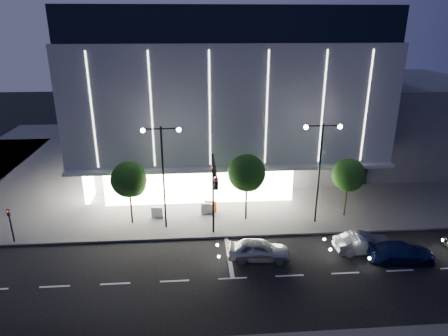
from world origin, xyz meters
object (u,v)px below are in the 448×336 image
object	(u,v)px
traffic_mast	(214,185)
car_third	(401,252)
tree_right	(349,177)
car_lead	(258,250)
barrier_b	(157,212)
barrier_c	(211,206)
tree_left	(129,181)
car_second	(364,243)
street_lamp_east	(320,159)
street_lamp_west	(163,163)
barrier_d	(207,208)
ped_signal_far	(10,222)
tree_mid	(247,175)

from	to	relation	value
traffic_mast	car_third	size ratio (longest dim) A/B	1.44
tree_right	car_lead	world-z (taller)	tree_right
barrier_b	barrier_c	world-z (taller)	same
tree_left	car_second	world-z (taller)	tree_left
street_lamp_east	tree_right	distance (m)	3.81
tree_right	street_lamp_west	bearing A→B (deg)	-176.36
street_lamp_east	barrier_d	bearing A→B (deg)	166.36
barrier_c	car_third	bearing A→B (deg)	-17.43
car_third	barrier_c	world-z (taller)	car_third
traffic_mast	car_second	distance (m)	12.32
tree_left	barrier_b	bearing A→B (deg)	21.76
tree_left	traffic_mast	bearing A→B (deg)	-27.84
traffic_mast	street_lamp_east	bearing A→B (deg)	16.48
tree_left	tree_right	distance (m)	19.00
barrier_b	tree_left	bearing A→B (deg)	-144.30
tree_right	car_third	bearing A→B (deg)	-77.64
ped_signal_far	street_lamp_west	bearing A→B (deg)	7.13
tree_left	barrier_c	xyz separation A→B (m)	(6.92, 1.72, -3.38)
car_second	barrier_b	xyz separation A→B (m)	(-16.21, 6.76, -0.10)
traffic_mast	tree_left	xyz separation A→B (m)	(-6.97, 3.68, -0.99)
car_lead	car_third	world-z (taller)	car_lead
tree_left	car_third	size ratio (longest dim) A/B	1.17
tree_mid	barrier_c	distance (m)	5.10
barrier_c	car_lead	bearing A→B (deg)	-52.26
tree_right	tree_left	bearing A→B (deg)	180.00
car_third	barrier_d	world-z (taller)	car_third
barrier_d	tree_left	bearing A→B (deg)	-158.52
tree_mid	car_lead	xyz separation A→B (m)	(0.11, -6.25, -3.55)
barrier_b	barrier_c	distance (m)	4.90
barrier_c	ped_signal_far	bearing A→B (deg)	-149.18
tree_mid	barrier_b	bearing A→B (deg)	173.94
tree_left	barrier_c	world-z (taller)	tree_left
ped_signal_far	car_lead	distance (m)	19.53
traffic_mast	barrier_c	world-z (taller)	traffic_mast
car_lead	tree_right	bearing A→B (deg)	-48.89
tree_mid	car_second	distance (m)	10.82
ped_signal_far	car_third	size ratio (longest dim) A/B	0.61
barrier_b	barrier_c	size ratio (longest dim) A/B	1.00
traffic_mast	car_third	distance (m)	14.74
car_lead	barrier_d	xyz separation A→B (m)	(-3.53, 7.51, -0.14)
ped_signal_far	tree_right	xyz separation A→B (m)	(28.03, 2.52, 2.00)
barrier_b	tree_right	bearing A→B (deg)	11.10
tree_right	barrier_c	xyz separation A→B (m)	(-12.08, 1.72, -3.23)
traffic_mast	tree_left	distance (m)	7.95
tree_right	car_second	xyz separation A→B (m)	(-0.69, -5.93, -3.14)
traffic_mast	barrier_c	bearing A→B (deg)	90.57
street_lamp_west	barrier_d	world-z (taller)	street_lamp_west
street_lamp_west	barrier_c	world-z (taller)	street_lamp_west
tree_right	car_third	size ratio (longest dim) A/B	1.12
tree_left	tree_mid	bearing A→B (deg)	0.00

